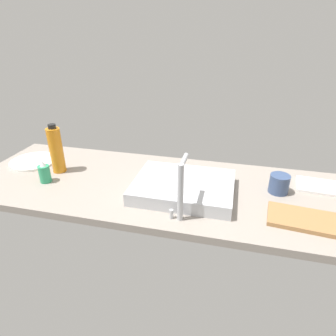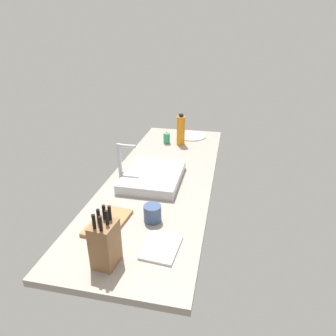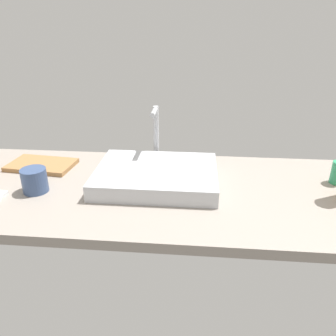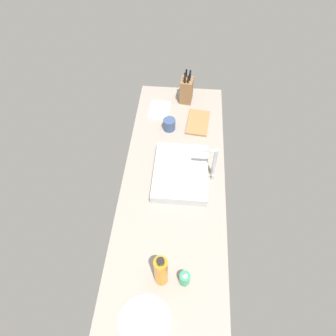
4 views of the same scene
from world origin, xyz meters
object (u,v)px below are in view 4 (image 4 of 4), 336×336
at_px(dinner_plate, 145,321).
at_px(dish_towel, 160,110).
at_px(cutting_board, 198,122).
at_px(knife_block, 187,90).
at_px(faucet, 213,161).
at_px(soap_bottle, 185,278).
at_px(sink_basin, 181,173).
at_px(coffee_mug, 169,124).
at_px(water_bottle, 161,271).

xyz_separation_m(dinner_plate, dish_towel, (-1.52, -0.08, 0.00)).
bearing_deg(dish_towel, cutting_board, 68.04).
bearing_deg(knife_block, faucet, 20.82).
xyz_separation_m(knife_block, soap_bottle, (1.45, 0.06, -0.06)).
height_order(sink_basin, cutting_board, sink_basin).
distance_m(dinner_plate, coffee_mug, 1.32).
relative_size(soap_bottle, dish_towel, 0.57).
xyz_separation_m(sink_basin, water_bottle, (0.68, -0.06, 0.09)).
relative_size(faucet, soap_bottle, 2.15).
xyz_separation_m(knife_block, dish_towel, (0.14, -0.20, -0.10)).
bearing_deg(dish_towel, faucet, 33.37).
bearing_deg(cutting_board, faucet, 10.87).
bearing_deg(water_bottle, coffee_mug, -177.56).
distance_m(sink_basin, dish_towel, 0.66).
relative_size(knife_block, dish_towel, 1.30).
bearing_deg(coffee_mug, faucet, 36.96).
bearing_deg(cutting_board, water_bottle, -7.90).
xyz_separation_m(water_bottle, dish_towel, (-1.31, -0.14, -0.12)).
distance_m(cutting_board, dinner_plate, 1.41).
bearing_deg(faucet, coffee_mug, -143.04).
relative_size(soap_bottle, coffee_mug, 1.27).
bearing_deg(soap_bottle, knife_block, -177.74).
distance_m(water_bottle, coffee_mug, 1.12).
relative_size(knife_block, water_bottle, 1.00).
relative_size(cutting_board, water_bottle, 1.03).
distance_m(cutting_board, dish_towel, 0.33).
height_order(water_bottle, dish_towel, water_bottle).
relative_size(soap_bottle, dinner_plate, 0.45).
bearing_deg(dinner_plate, coffee_mug, 179.36).
bearing_deg(knife_block, soap_bottle, 8.36).
relative_size(cutting_board, dish_towel, 1.34).
xyz_separation_m(faucet, dinner_plate, (0.92, -0.32, -0.14)).
height_order(sink_basin, knife_block, knife_block).
xyz_separation_m(soap_bottle, water_bottle, (-0.00, -0.12, 0.07)).
xyz_separation_m(cutting_board, water_bottle, (1.19, -0.16, 0.11)).
relative_size(sink_basin, coffee_mug, 5.04).
bearing_deg(sink_basin, faucet, 96.91).
bearing_deg(soap_bottle, cutting_board, 177.83).
height_order(knife_block, water_bottle, same).
distance_m(knife_block, water_bottle, 1.45).
bearing_deg(knife_block, sink_basin, 5.98).
bearing_deg(cutting_board, dinner_plate, -9.24).
relative_size(cutting_board, dinner_plate, 1.06).
distance_m(knife_block, soap_bottle, 1.45).
bearing_deg(sink_basin, soap_bottle, 4.90).
bearing_deg(dish_towel, knife_block, 124.12).
bearing_deg(soap_bottle, water_bottle, -90.70).
height_order(sink_basin, water_bottle, water_bottle).
xyz_separation_m(knife_block, coffee_mug, (0.34, -0.11, -0.06)).
relative_size(knife_block, soap_bottle, 2.28).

